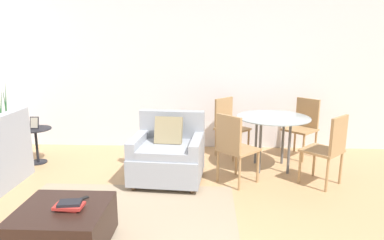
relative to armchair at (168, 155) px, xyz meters
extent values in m
cube|color=white|center=(0.12, 1.47, 1.04)|extent=(12.00, 0.06, 2.75)
cube|color=gray|center=(-0.36, -1.11, -0.34)|extent=(2.34, 1.80, 0.00)
cube|color=brown|center=(-0.36, -1.33, -0.33)|extent=(2.29, 0.06, 0.00)
cube|color=brown|center=(-0.36, -1.11, -0.33)|extent=(2.29, 0.06, 0.00)
cube|color=brown|center=(-0.36, -0.88, -0.33)|extent=(2.29, 0.06, 0.00)
cube|color=brown|center=(-0.36, -0.66, -0.33)|extent=(2.29, 0.06, 0.00)
cube|color=brown|center=(-0.36, -0.43, -0.33)|extent=(2.29, 0.06, 0.00)
cube|color=#999EA8|center=(0.00, -0.04, -0.11)|extent=(0.94, 0.89, 0.33)
cube|color=#999EA8|center=(-0.01, -0.08, 0.10)|extent=(0.69, 0.75, 0.10)
cube|color=#999EA8|center=(0.02, 0.31, 0.28)|extent=(0.88, 0.19, 0.47)
cube|color=#999EA8|center=(-0.38, -0.02, 0.15)|extent=(0.18, 0.77, 0.20)
cube|color=#999EA8|center=(0.37, -0.07, 0.15)|extent=(0.18, 0.77, 0.20)
cylinder|color=brown|center=(-0.39, -0.35, -0.31)|extent=(0.05, 0.05, 0.06)
cylinder|color=brown|center=(0.33, -0.40, -0.31)|extent=(0.05, 0.05, 0.06)
cylinder|color=brown|center=(-0.33, 0.31, -0.31)|extent=(0.05, 0.05, 0.06)
cylinder|color=brown|center=(0.38, 0.26, -0.31)|extent=(0.05, 0.05, 0.06)
cube|color=#8E7F5B|center=(0.00, 0.06, 0.31)|extent=(0.37, 0.23, 0.36)
cube|color=black|center=(-0.72, -1.57, -0.12)|extent=(0.75, 0.70, 0.35)
cylinder|color=black|center=(-1.05, -1.27, -0.32)|extent=(0.04, 0.04, 0.04)
cylinder|color=black|center=(-0.40, -1.27, -0.32)|extent=(0.04, 0.04, 0.04)
cube|color=#B72D28|center=(-0.65, -1.58, 0.06)|extent=(0.20, 0.15, 0.02)
cube|color=#B72D28|center=(-0.65, -1.59, 0.08)|extent=(0.24, 0.15, 0.03)
cube|color=black|center=(-0.64, -1.59, 0.11)|extent=(0.20, 0.15, 0.03)
cube|color=black|center=(-0.61, -1.41, 0.05)|extent=(0.12, 0.13, 0.01)
cylinder|color=#333338|center=(-2.48, 0.59, -0.17)|extent=(0.34, 0.34, 0.33)
cylinder|color=black|center=(-2.48, 0.59, -0.02)|extent=(0.32, 0.32, 0.02)
cone|color=#2D6B38|center=(-2.44, 0.60, 0.39)|extent=(0.06, 0.11, 0.80)
cone|color=#2D6B38|center=(-2.46, 0.64, 0.44)|extent=(0.18, 0.11, 0.88)
cone|color=#2D6B38|center=(-2.55, 0.63, 0.37)|extent=(0.10, 0.15, 0.76)
cone|color=#2D6B38|center=(-2.47, 0.50, 0.35)|extent=(0.09, 0.05, 0.72)
cylinder|color=black|center=(-2.00, 0.54, 0.18)|extent=(0.45, 0.45, 0.02)
cylinder|color=black|center=(-2.00, 0.54, -0.08)|extent=(0.04, 0.04, 0.49)
cylinder|color=black|center=(-2.00, 0.54, -0.33)|extent=(0.25, 0.25, 0.02)
cube|color=black|center=(-2.00, 0.54, 0.27)|extent=(0.13, 0.05, 0.17)
cube|color=#B2A893|center=(-2.00, 0.53, 0.27)|extent=(0.10, 0.03, 0.15)
cube|color=black|center=(-2.00, 0.56, 0.23)|extent=(0.02, 0.04, 0.08)
cylinder|color=#99A8AD|center=(1.41, 0.47, 0.40)|extent=(1.00, 1.00, 0.01)
cylinder|color=#59595B|center=(1.22, 0.28, 0.03)|extent=(0.04, 0.04, 0.73)
cylinder|color=#59595B|center=(1.60, 0.28, 0.03)|extent=(0.04, 0.04, 0.73)
cylinder|color=#59595B|center=(1.22, 0.67, 0.03)|extent=(0.04, 0.04, 0.73)
cylinder|color=#59595B|center=(1.60, 0.67, 0.03)|extent=(0.04, 0.04, 0.73)
cube|color=tan|center=(0.89, -0.04, 0.10)|extent=(0.59, 0.59, 0.03)
cube|color=tan|center=(0.76, -0.18, 0.34)|extent=(0.29, 0.29, 0.45)
cylinder|color=tan|center=(1.15, -0.04, -0.13)|extent=(0.03, 0.03, 0.42)
cylinder|color=tan|center=(0.89, 0.21, -0.13)|extent=(0.03, 0.03, 0.42)
cylinder|color=tan|center=(0.89, -0.30, -0.13)|extent=(0.03, 0.03, 0.42)
cylinder|color=tan|center=(0.64, -0.04, -0.13)|extent=(0.03, 0.03, 0.42)
cube|color=tan|center=(1.93, -0.04, 0.10)|extent=(0.59, 0.59, 0.03)
cube|color=tan|center=(2.06, -0.18, 0.34)|extent=(0.29, 0.29, 0.45)
cylinder|color=tan|center=(1.93, 0.21, -0.13)|extent=(0.03, 0.03, 0.42)
cylinder|color=tan|center=(1.67, -0.04, -0.13)|extent=(0.03, 0.03, 0.42)
cylinder|color=tan|center=(2.18, -0.04, -0.13)|extent=(0.03, 0.03, 0.42)
cylinder|color=tan|center=(1.93, -0.30, -0.13)|extent=(0.03, 0.03, 0.42)
cube|color=tan|center=(0.89, 0.99, 0.10)|extent=(0.59, 0.59, 0.03)
cube|color=tan|center=(0.76, 1.13, 0.34)|extent=(0.29, 0.29, 0.45)
cylinder|color=tan|center=(0.89, 0.74, -0.13)|extent=(0.03, 0.03, 0.42)
cylinder|color=tan|center=(1.15, 0.99, -0.13)|extent=(0.03, 0.03, 0.42)
cylinder|color=tan|center=(0.64, 0.99, -0.13)|extent=(0.03, 0.03, 0.42)
cylinder|color=tan|center=(0.89, 1.25, -0.13)|extent=(0.03, 0.03, 0.42)
cube|color=tan|center=(1.93, 0.99, 0.10)|extent=(0.59, 0.59, 0.03)
cube|color=tan|center=(2.06, 1.13, 0.34)|extent=(0.29, 0.29, 0.45)
cylinder|color=tan|center=(1.67, 0.99, -0.13)|extent=(0.03, 0.03, 0.42)
cylinder|color=tan|center=(1.93, 0.74, -0.13)|extent=(0.03, 0.03, 0.42)
cylinder|color=tan|center=(1.93, 1.25, -0.13)|extent=(0.03, 0.03, 0.42)
cylinder|color=tan|center=(2.18, 0.99, -0.13)|extent=(0.03, 0.03, 0.42)
camera|label=1|loc=(0.50, -4.17, 1.42)|focal=32.00mm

